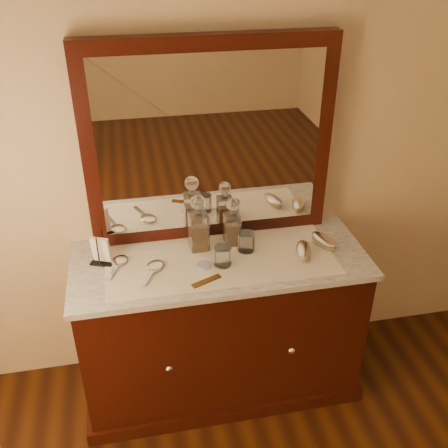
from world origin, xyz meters
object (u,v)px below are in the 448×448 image
Objects in this scene: dresser_cabinet at (220,326)px; hand_mirror_inner at (154,268)px; comb at (206,281)px; brush_near at (304,251)px; mirror_frame at (210,143)px; pin_dish at (204,265)px; brush_far at (323,241)px; decanter_right at (232,226)px; hand_mirror_outer at (119,263)px; decanter_left at (199,228)px; napkin_rack at (101,251)px.

dresser_cabinet is 0.56m from hand_mirror_inner.
brush_near is at bearing -9.83° from comb.
mirror_frame is 6.81× the size of brush_near.
pin_dish is at bearing -5.61° from hand_mirror_inner.
brush_far is (0.13, 0.07, 0.00)m from brush_near.
pin_dish is 0.41× the size of brush_near.
hand_mirror_outer is (-0.57, -0.08, -0.09)m from decanter_right.
dresser_cabinet is 1.17× the size of mirror_frame.
mirror_frame is 4.04× the size of decanter_left.
dresser_cabinet is 9.63× the size of comb.
mirror_frame is 0.43m from decanter_right.
decanter_left reaches higher than decanter_right.
decanter_right is (0.08, 0.11, 0.54)m from dresser_cabinet.
dresser_cabinet is 4.71× the size of decanter_left.
brush_near reaches higher than hand_mirror_inner.
mirror_frame reaches higher than hand_mirror_inner.
decanter_left is at bearing 64.49° from comb.
napkin_rack is 0.64× the size of decanter_right.
napkin_rack is (-0.47, 0.13, 0.06)m from pin_dish.
mirror_frame reaches higher than brush_far.
napkin_rack is 0.65m from decanter_right.
hand_mirror_outer is (-0.40, -0.06, -0.11)m from decanter_left.
decanter_right is (0.17, 0.01, -0.02)m from decanter_left.
decanter_right is at bearing 166.66° from brush_far.
hand_mirror_inner is (-0.24, -0.14, -0.11)m from decanter_left.
dresser_cabinet is 0.49m from comb.
comb is 0.89× the size of napkin_rack.
brush_far reaches higher than hand_mirror_outer.
decanter_left is at bearing 171.25° from brush_far.
napkin_rack is (-0.56, 0.07, 0.51)m from dresser_cabinet.
hand_mirror_inner is at bearing 124.72° from comb.
decanter_left is at bearing 89.29° from pin_dish.
decanter_right is 0.44m from hand_mirror_inner.
hand_mirror_inner is at bearing -24.81° from napkin_rack.
comb is at bearing -102.90° from mirror_frame.
hand_mirror_inner reaches higher than pin_dish.
brush_far is at bearing -1.74° from hand_mirror_outer.
decanter_left is 0.63m from brush_far.
decanter_right is at bearing 35.08° from comb.
mirror_frame is 0.75m from brush_far.
decanter_left is (-0.09, -0.14, -0.38)m from mirror_frame.
dresser_cabinet is at bearing 35.39° from pin_dish.
brush_far is at bearing -24.10° from mirror_frame.
mirror_frame is 7.34× the size of napkin_rack.
dresser_cabinet is 0.62m from brush_near.
mirror_frame is 0.42m from decanter_left.
mirror_frame is at bearing 142.82° from brush_near.
napkin_rack is at bearing 155.19° from hand_mirror_inner.
napkin_rack is at bearing -176.07° from decanter_left.
dresser_cabinet is at bearing -126.56° from decanter_right.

